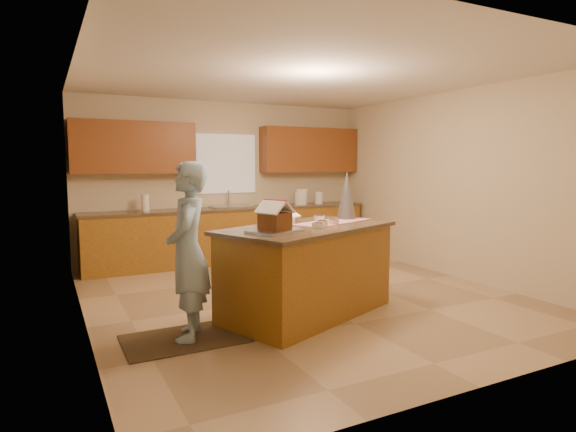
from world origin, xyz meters
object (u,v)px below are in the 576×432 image
object	(u,v)px
island_base	(307,272)
tinsel_tree	(347,195)
gingerbread_house	(275,218)
boy	(188,251)

from	to	relation	value
island_base	tinsel_tree	bearing A→B (deg)	3.67
island_base	tinsel_tree	world-z (taller)	tinsel_tree
island_base	tinsel_tree	xyz separation A→B (m)	(0.75, 0.36, 0.80)
island_base	gingerbread_house	xyz separation A→B (m)	(-0.52, -0.27, 0.65)
tinsel_tree	gingerbread_house	distance (m)	1.43
boy	island_base	bearing A→B (deg)	117.48
gingerbread_house	boy	bearing A→B (deg)	171.80
gingerbread_house	tinsel_tree	bearing A→B (deg)	26.46
boy	gingerbread_house	distance (m)	0.89
tinsel_tree	boy	distance (m)	2.21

